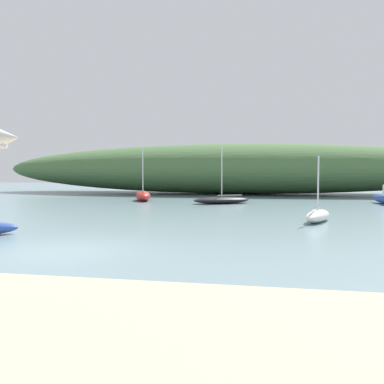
{
  "coord_description": "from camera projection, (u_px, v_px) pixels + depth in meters",
  "views": [
    {
      "loc": [
        6.25,
        -11.7,
        2.54
      ],
      "look_at": [
        2.75,
        6.99,
        1.49
      ],
      "focal_mm": 38.51,
      "sensor_mm": 36.0,
      "label": 1
    }
  ],
  "objects": [
    {
      "name": "ground_plane",
      "position": [
        64.0,
        251.0,
        12.77
      ],
      "size": [
        120.0,
        120.0,
        0.0
      ],
      "primitive_type": "plane",
      "color": "gray"
    },
    {
      "name": "distant_hill",
      "position": [
        234.0,
        169.0,
        42.98
      ],
      "size": [
        50.93,
        10.41,
        5.18
      ],
      "primitive_type": "ellipsoid",
      "color": "#476B3D",
      "rests_on": "ground"
    },
    {
      "name": "sailboat_inner_mooring",
      "position": [
        318.0,
        216.0,
        19.86
      ],
      "size": [
        1.85,
        3.13,
        3.19
      ],
      "color": "white",
      "rests_on": "ground"
    },
    {
      "name": "sailboat_far_left",
      "position": [
        222.0,
        200.0,
        30.51
      ],
      "size": [
        4.57,
        3.41,
        4.24
      ],
      "color": "black",
      "rests_on": "ground"
    },
    {
      "name": "sailboat_far_right",
      "position": [
        143.0,
        196.0,
        33.27
      ],
      "size": [
        2.31,
        3.58,
        4.29
      ],
      "color": "#B72D28",
      "rests_on": "ground"
    }
  ]
}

